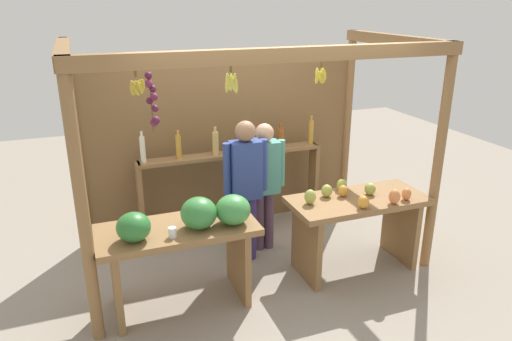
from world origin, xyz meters
The scene contains 7 objects.
ground_plane centered at (0.00, 0.00, 0.00)m, with size 12.00×12.00×0.00m, color gray.
market_stall centered at (-0.01, 0.43, 1.35)m, with size 3.50×1.86×2.35m.
fruit_counter_left centered at (-0.87, -0.70, 0.73)m, with size 1.42×0.65×1.09m.
fruit_counter_right centered at (0.92, -0.66, 0.61)m, with size 1.42×0.64×0.96m.
bottle_shelf_unit centered at (0.01, 0.66, 0.80)m, with size 2.25×0.22×1.36m.
vendor_man centered at (-0.08, -0.09, 0.93)m, with size 0.48×0.21×1.56m.
vendor_woman centered at (0.19, 0.07, 0.87)m, with size 0.48×0.20×1.47m.
Camera 1 is at (-1.61, -4.47, 2.71)m, focal length 33.49 mm.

